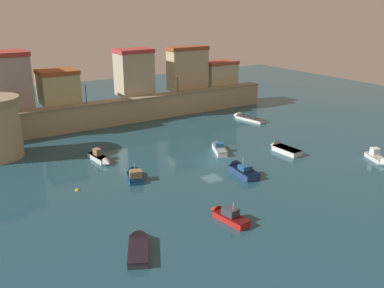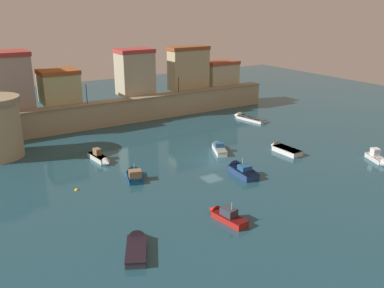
% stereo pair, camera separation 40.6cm
% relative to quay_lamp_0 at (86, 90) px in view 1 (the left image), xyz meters
% --- Properties ---
extents(ground_plane, '(139.09, 139.09, 0.00)m').
position_rel_quay_lamp_0_xyz_m(ground_plane, '(8.85, -24.30, -6.63)').
color(ground_plane, '#1E4756').
extents(quay_wall, '(55.74, 2.54, 4.34)m').
position_rel_quay_lamp_0_xyz_m(quay_wall, '(8.85, 0.00, -4.45)').
color(quay_wall, tan).
rests_on(quay_wall, ground).
extents(old_town_backdrop, '(49.53, 6.12, 9.16)m').
position_rel_quay_lamp_0_xyz_m(old_town_backdrop, '(4.75, 3.63, 1.40)').
color(old_town_backdrop, '#A5958F').
rests_on(old_town_backdrop, ground).
extents(quay_lamp_0, '(0.32, 0.32, 3.45)m').
position_rel_quay_lamp_0_xyz_m(quay_lamp_0, '(0.00, 0.00, 0.00)').
color(quay_lamp_0, black).
rests_on(quay_lamp_0, quay_wall).
extents(quay_lamp_1, '(0.32, 0.32, 3.26)m').
position_rel_quay_lamp_0_xyz_m(quay_lamp_1, '(17.78, 0.00, -0.11)').
color(quay_lamp_1, black).
rests_on(quay_lamp_1, quay_wall).
extents(moored_boat_0, '(2.10, 5.01, 2.51)m').
position_rel_quay_lamp_0_xyz_m(moored_boat_0, '(0.85, -38.23, -6.15)').
color(moored_boat_0, red).
rests_on(moored_boat_0, ground).
extents(moored_boat_1, '(2.89, 4.60, 1.91)m').
position_rel_quay_lamp_0_xyz_m(moored_boat_1, '(27.79, -36.27, -6.14)').
color(moored_boat_1, silver).
rests_on(moored_boat_1, ground).
extents(moored_boat_2, '(2.02, 5.52, 1.74)m').
position_rel_quay_lamp_0_xyz_m(moored_boat_2, '(19.77, -26.30, -6.24)').
color(moored_boat_2, white).
rests_on(moored_boat_2, ground).
extents(moored_boat_3, '(3.50, 5.63, 1.63)m').
position_rel_quay_lamp_0_xyz_m(moored_boat_3, '(12.13, -21.19, -6.17)').
color(moored_boat_3, white).
rests_on(moored_boat_3, ground).
extents(moored_boat_4, '(2.33, 5.57, 2.68)m').
position_rel_quay_lamp_0_xyz_m(moored_boat_4, '(9.47, -29.59, -6.13)').
color(moored_boat_4, navy).
rests_on(moored_boat_4, ground).
extents(moored_boat_5, '(3.95, 5.66, 1.60)m').
position_rel_quay_lamp_0_xyz_m(moored_boat_5, '(-8.67, -38.27, -6.29)').
color(moored_boat_5, '#333338').
rests_on(moored_boat_5, ground).
extents(moored_boat_6, '(2.98, 7.35, 1.61)m').
position_rel_quay_lamp_0_xyz_m(moored_boat_6, '(26.58, -9.53, -6.34)').
color(moored_boat_6, white).
rests_on(moored_boat_6, ground).
extents(moored_boat_7, '(2.93, 4.70, 2.53)m').
position_rel_quay_lamp_0_xyz_m(moored_boat_7, '(-2.35, -23.76, -6.25)').
color(moored_boat_7, '#195689').
rests_on(moored_boat_7, ground).
extents(moored_boat_8, '(1.89, 5.24, 1.87)m').
position_rel_quay_lamp_0_xyz_m(moored_boat_8, '(-3.96, -16.35, -6.15)').
color(moored_boat_8, silver).
rests_on(moored_boat_8, ground).
extents(mooring_buoy_0, '(0.46, 0.46, 0.46)m').
position_rel_quay_lamp_0_xyz_m(mooring_buoy_0, '(-9.54, -23.74, -6.63)').
color(mooring_buoy_0, yellow).
rests_on(mooring_buoy_0, ground).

